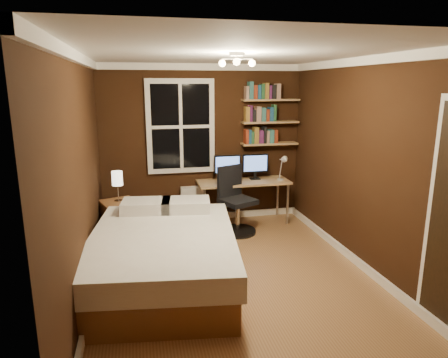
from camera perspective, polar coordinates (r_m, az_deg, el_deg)
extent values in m
plane|color=#905F39|center=(4.81, 1.34, -13.70)|extent=(4.20, 4.20, 0.00)
cube|color=black|center=(6.41, -3.05, 4.91)|extent=(3.20, 0.04, 2.50)
cube|color=black|center=(4.30, -19.74, -0.01)|extent=(0.04, 4.20, 2.50)
cube|color=black|center=(5.01, 19.52, 1.79)|extent=(0.04, 4.20, 2.50)
cube|color=white|center=(4.30, 1.53, 17.53)|extent=(3.20, 4.20, 0.02)
cube|color=white|center=(6.29, -6.21, 7.45)|extent=(1.06, 0.06, 1.46)
cube|color=tan|center=(6.56, 6.51, 5.04)|extent=(0.92, 0.22, 0.03)
cube|color=tan|center=(6.52, 6.59, 8.08)|extent=(0.92, 0.22, 0.03)
cube|color=tan|center=(6.50, 6.67, 11.16)|extent=(0.92, 0.22, 0.03)
cube|color=brown|center=(4.63, -8.61, -12.64)|extent=(1.74, 2.28, 0.34)
cube|color=silver|center=(4.51, -8.74, -9.26)|extent=(1.83, 2.36, 0.25)
cube|color=silver|center=(5.24, -11.04, -3.79)|extent=(0.66, 0.50, 0.15)
cube|color=silver|center=(5.21, -5.48, -3.70)|extent=(0.66, 0.50, 0.15)
cube|color=brown|center=(5.95, -14.66, -5.75)|extent=(0.59, 0.59, 0.57)
cube|color=silver|center=(6.49, -4.41, -3.66)|extent=(0.39, 0.14, 0.59)
cube|color=tan|center=(6.37, 2.79, -0.42)|extent=(1.46, 0.55, 0.04)
cylinder|color=beige|center=(6.10, -2.77, -4.41)|extent=(0.04, 0.04, 0.66)
cylinder|color=beige|center=(6.45, 9.07, -3.59)|extent=(0.04, 0.04, 0.66)
cylinder|color=beige|center=(6.54, -3.46, -3.19)|extent=(0.04, 0.04, 0.66)
cylinder|color=beige|center=(6.87, 7.66, -2.49)|extent=(0.04, 0.04, 0.66)
cylinder|color=black|center=(6.09, 1.94, -7.45)|extent=(0.55, 0.55, 0.05)
cylinder|color=silver|center=(6.01, 1.95, -5.40)|extent=(0.06, 0.06, 0.41)
cube|color=black|center=(5.94, 1.97, -3.19)|extent=(0.60, 0.60, 0.07)
cube|color=black|center=(6.02, 0.81, -0.28)|extent=(0.41, 0.22, 0.47)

